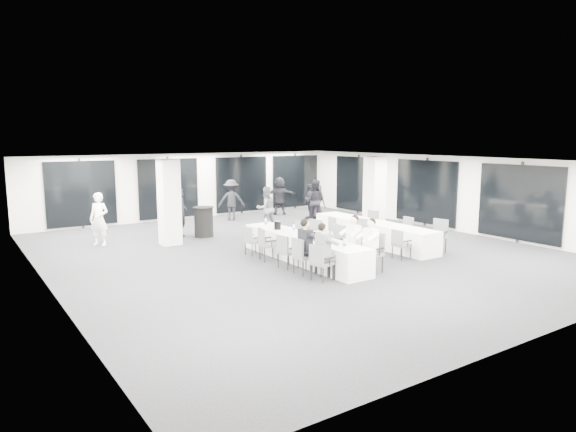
{
  "coord_description": "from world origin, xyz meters",
  "views": [
    {
      "loc": [
        -8.83,
        -12.7,
        3.52
      ],
      "look_at": [
        -0.42,
        -0.2,
        1.18
      ],
      "focal_mm": 32.0,
      "sensor_mm": 36.0,
      "label": 1
    }
  ],
  "objects_px": {
    "chair_main_right_near": "(373,250)",
    "chair_side_right_near": "(438,234)",
    "chair_main_left_fourth": "(266,242)",
    "ice_bucket_far": "(277,225)",
    "chair_side_left_mid": "(364,232)",
    "chair_main_left_far": "(252,239)",
    "standing_guest_b": "(266,205)",
    "chair_main_left_mid": "(286,249)",
    "standing_guest_d": "(310,199)",
    "banquet_table_main": "(303,248)",
    "standing_guest_g": "(99,216)",
    "chair_side_right_mid": "(405,229)",
    "standing_guest_e": "(317,199)",
    "banquet_table_side": "(373,233)",
    "standing_guest_c": "(231,197)",
    "chair_main_right_fourth": "(312,234)",
    "chair_side_left_near": "(400,242)",
    "chair_side_left_far": "(335,228)",
    "ice_bucket_near": "(317,236)",
    "standing_guest_h": "(315,198)",
    "standing_guest_a": "(181,209)",
    "cocktail_table": "(204,222)",
    "chair_main_right_far": "(297,233)",
    "chair_main_right_mid": "(335,240)",
    "chair_main_left_near": "(320,260)",
    "standing_guest_f": "(279,193)",
    "chair_main_right_second": "(356,248)",
    "chair_main_left_second": "(302,254)",
    "chair_side_right_far": "(371,222)"
  },
  "relations": [
    {
      "from": "chair_main_left_fourth",
      "to": "chair_main_right_near",
      "type": "distance_m",
      "value": 3.11
    },
    {
      "from": "banquet_table_main",
      "to": "chair_side_right_near",
      "type": "distance_m",
      "value": 4.35
    },
    {
      "from": "chair_side_right_near",
      "to": "standing_guest_f",
      "type": "height_order",
      "value": "standing_guest_f"
    },
    {
      "from": "banquet_table_main",
      "to": "chair_main_right_mid",
      "type": "relative_size",
      "value": 4.93
    },
    {
      "from": "standing_guest_e",
      "to": "banquet_table_side",
      "type": "bearing_deg",
      "value": 136.25
    },
    {
      "from": "chair_main_right_fourth",
      "to": "standing_guest_c",
      "type": "relative_size",
      "value": 0.52
    },
    {
      "from": "banquet_table_main",
      "to": "chair_main_right_fourth",
      "type": "height_order",
      "value": "chair_main_right_fourth"
    },
    {
      "from": "banquet_table_side",
      "to": "standing_guest_b",
      "type": "bearing_deg",
      "value": 109.4
    },
    {
      "from": "banquet_table_main",
      "to": "standing_guest_h",
      "type": "bearing_deg",
      "value": 50.26
    },
    {
      "from": "chair_main_left_far",
      "to": "chair_main_right_fourth",
      "type": "bearing_deg",
      "value": 60.1
    },
    {
      "from": "chair_side_left_near",
      "to": "chair_side_right_far",
      "type": "xyz_separation_m",
      "value": [
        1.66,
        2.99,
        0.03
      ]
    },
    {
      "from": "chair_main_left_near",
      "to": "standing_guest_a",
      "type": "xyz_separation_m",
      "value": [
        -0.69,
        7.09,
        0.48
      ]
    },
    {
      "from": "chair_side_right_near",
      "to": "standing_guest_d",
      "type": "height_order",
      "value": "standing_guest_d"
    },
    {
      "from": "cocktail_table",
      "to": "standing_guest_e",
      "type": "bearing_deg",
      "value": 9.44
    },
    {
      "from": "banquet_table_main",
      "to": "chair_side_left_far",
      "type": "bearing_deg",
      "value": 32.52
    },
    {
      "from": "chair_side_left_mid",
      "to": "ice_bucket_far",
      "type": "xyz_separation_m",
      "value": [
        -2.54,
        1.06,
        0.29
      ]
    },
    {
      "from": "chair_main_left_mid",
      "to": "standing_guest_d",
      "type": "relative_size",
      "value": 0.53
    },
    {
      "from": "chair_main_right_near",
      "to": "chair_side_right_near",
      "type": "bearing_deg",
      "value": -87.95
    },
    {
      "from": "chair_main_right_fourth",
      "to": "chair_side_right_near",
      "type": "bearing_deg",
      "value": -135.64
    },
    {
      "from": "chair_main_left_second",
      "to": "ice_bucket_near",
      "type": "xyz_separation_m",
      "value": [
        0.74,
        0.32,
        0.34
      ]
    },
    {
      "from": "standing_guest_f",
      "to": "chair_side_right_near",
      "type": "bearing_deg",
      "value": 114.86
    },
    {
      "from": "chair_side_left_far",
      "to": "standing_guest_a",
      "type": "relative_size",
      "value": 0.43
    },
    {
      "from": "chair_main_right_second",
      "to": "chair_main_left_second",
      "type": "bearing_deg",
      "value": 81.25
    },
    {
      "from": "banquet_table_main",
      "to": "ice_bucket_near",
      "type": "bearing_deg",
      "value": -96.77
    },
    {
      "from": "chair_side_left_far",
      "to": "standing_guest_f",
      "type": "xyz_separation_m",
      "value": [
        1.81,
        6.24,
        0.48
      ]
    },
    {
      "from": "ice_bucket_far",
      "to": "chair_side_left_mid",
      "type": "bearing_deg",
      "value": -22.65
    },
    {
      "from": "chair_side_right_mid",
      "to": "ice_bucket_near",
      "type": "bearing_deg",
      "value": 103.51
    },
    {
      "from": "standing_guest_f",
      "to": "standing_guest_g",
      "type": "bearing_deg",
      "value": 41.23
    },
    {
      "from": "chair_main_left_far",
      "to": "chair_main_left_mid",
      "type": "bearing_deg",
      "value": -4.17
    },
    {
      "from": "standing_guest_h",
      "to": "ice_bucket_far",
      "type": "bearing_deg",
      "value": 93.96
    },
    {
      "from": "banquet_table_side",
      "to": "chair_side_left_near",
      "type": "bearing_deg",
      "value": -112.44
    },
    {
      "from": "chair_main_right_far",
      "to": "chair_main_right_fourth",
      "type": "bearing_deg",
      "value": 175.31
    },
    {
      "from": "chair_main_left_near",
      "to": "chair_side_right_far",
      "type": "distance_m",
      "value": 6.07
    },
    {
      "from": "chair_main_right_mid",
      "to": "standing_guest_c",
      "type": "distance_m",
      "value": 8.09
    },
    {
      "from": "chair_main_left_far",
      "to": "standing_guest_b",
      "type": "distance_m",
      "value": 4.34
    },
    {
      "from": "standing_guest_a",
      "to": "ice_bucket_near",
      "type": "height_order",
      "value": "standing_guest_a"
    },
    {
      "from": "chair_side_left_near",
      "to": "ice_bucket_near",
      "type": "relative_size",
      "value": 3.46
    },
    {
      "from": "chair_side_left_near",
      "to": "chair_side_right_near",
      "type": "bearing_deg",
      "value": 89.81
    },
    {
      "from": "standing_guest_c",
      "to": "standing_guest_b",
      "type": "bearing_deg",
      "value": 116.71
    },
    {
      "from": "chair_main_right_near",
      "to": "standing_guest_g",
      "type": "distance_m",
      "value": 9.01
    },
    {
      "from": "standing_guest_c",
      "to": "standing_guest_g",
      "type": "bearing_deg",
      "value": 45.01
    },
    {
      "from": "standing_guest_d",
      "to": "chair_main_left_far",
      "type": "bearing_deg",
      "value": -0.68
    },
    {
      "from": "cocktail_table",
      "to": "chair_main_right_far",
      "type": "distance_m",
      "value": 3.81
    },
    {
      "from": "standing_guest_g",
      "to": "banquet_table_main",
      "type": "bearing_deg",
      "value": -7.03
    },
    {
      "from": "banquet_table_main",
      "to": "standing_guest_g",
      "type": "relative_size",
      "value": 2.55
    },
    {
      "from": "chair_side_right_mid",
      "to": "ice_bucket_far",
      "type": "distance_m",
      "value": 4.39
    },
    {
      "from": "chair_main_left_second",
      "to": "chair_main_right_mid",
      "type": "distance_m",
      "value": 1.81
    },
    {
      "from": "chair_main_left_far",
      "to": "chair_side_left_mid",
      "type": "xyz_separation_m",
      "value": [
        3.28,
        -1.33,
        0.09
      ]
    },
    {
      "from": "chair_main_left_near",
      "to": "standing_guest_g",
      "type": "height_order",
      "value": "standing_guest_g"
    },
    {
      "from": "chair_main_left_far",
      "to": "standing_guest_e",
      "type": "bearing_deg",
      "value": 123.17
    }
  ]
}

